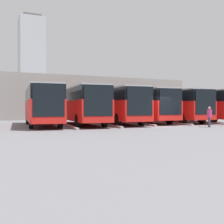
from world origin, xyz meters
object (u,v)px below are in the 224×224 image
(bus_2, at_px, (144,105))
(bus_0, at_px, (202,105))
(bus_4, at_px, (82,104))
(bus_5, at_px, (42,104))
(bus_3, at_px, (117,105))
(pedestrian, at_px, (209,116))
(bus_1, at_px, (174,105))

(bus_2, bearing_deg, bus_0, 179.75)
(bus_4, height_order, bus_5, same)
(bus_3, relative_size, bus_5, 1.00)
(bus_4, bearing_deg, bus_3, -172.45)
(bus_3, bearing_deg, bus_0, -173.88)
(bus_5, xyz_separation_m, pedestrian, (-11.91, 7.30, -0.98))
(bus_3, xyz_separation_m, bus_4, (3.53, 0.12, 0.00))
(bus_0, height_order, bus_2, same)
(bus_0, xyz_separation_m, pedestrian, (5.75, 7.24, -0.98))
(bus_0, bearing_deg, pedestrian, 57.03)
(bus_5, height_order, pedestrian, bus_5)
(bus_3, bearing_deg, bus_4, 7.55)
(bus_0, height_order, bus_3, same)
(bus_2, distance_m, bus_4, 7.13)
(bus_1, xyz_separation_m, bus_5, (14.13, 0.24, 0.00))
(bus_5, bearing_deg, bus_3, -175.86)
(bus_2, relative_size, pedestrian, 6.59)
(bus_0, xyz_separation_m, bus_1, (3.53, -0.30, 0.00))
(bus_0, height_order, bus_4, same)
(bus_1, height_order, bus_5, same)
(bus_4, distance_m, pedestrian, 10.96)
(bus_3, bearing_deg, pedestrian, 129.73)
(bus_3, relative_size, bus_4, 1.00)
(bus_2, xyz_separation_m, bus_5, (10.60, 0.65, 0.00))
(bus_0, relative_size, bus_5, 1.00)
(bus_1, bearing_deg, pedestrian, 79.10)
(bus_0, distance_m, bus_5, 17.66)
(bus_0, relative_size, bus_4, 1.00)
(bus_1, xyz_separation_m, pedestrian, (2.22, 7.54, -0.98))
(bus_3, height_order, bus_5, same)
(pedestrian, bearing_deg, bus_3, -100.06)
(bus_0, xyz_separation_m, bus_2, (7.06, -0.72, 0.00))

